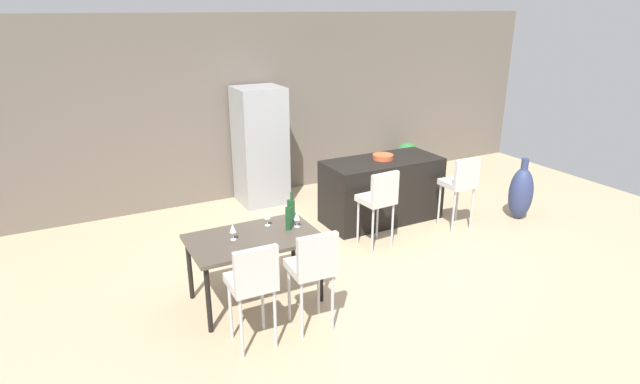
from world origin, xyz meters
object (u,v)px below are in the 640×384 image
Objects in this scene: wine_bottle_end at (292,209)px; floor_vase at (521,193)px; wine_bottle_left at (288,218)px; kitchen_island at (381,190)px; wine_glass_middle at (267,215)px; potted_plant at (407,156)px; dining_chair_near at (253,280)px; fruit_bowl at (383,157)px; bar_chair_left at (379,197)px; dining_table at (254,243)px; wine_glass_far at (297,216)px; wine_glass_right at (233,229)px; refrigerator at (260,146)px; bar_chair_middle at (461,181)px; dining_chair_far at (313,265)px.

wine_bottle_end is 0.36× the size of floor_vase.
wine_bottle_end is (0.14, 0.22, -0.01)m from wine_bottle_left.
kitchen_island reaches higher than wine_glass_middle.
floor_vase is at bearing -84.44° from potted_plant.
dining_chair_near is 3.56× the size of fruit_bowl.
bar_chair_left is 1.93m from dining_table.
kitchen_island is at bearing 36.19° from dining_chair_near.
wine_bottle_left is at bearing 47.78° from dining_chair_near.
wine_glass_far is at bearing -147.69° from fruit_bowl.
potted_plant is (4.26, 2.73, -0.49)m from wine_glass_right.
dining_table is at bearing -177.64° from wine_glass_far.
kitchen_island reaches higher than potted_plant.
refrigerator reaches higher than floor_vase.
wine_glass_right is 0.27× the size of potted_plant.
wine_glass_middle is at bearing -177.49° from wine_bottle_end.
potted_plant is at bearing 70.22° from bar_chair_middle.
fruit_bowl is at bearing 134.40° from bar_chair_middle.
wine_bottle_end is at bearing -103.99° from refrigerator.
wine_glass_far is at bearing 44.44° from dining_chair_near.
wine_bottle_end is 0.20m from wine_glass_far.
wine_glass_right is 0.09× the size of refrigerator.
wine_glass_far is (-1.93, -1.21, 0.40)m from kitchen_island.
wine_bottle_left reaches higher than dining_chair_near.
dining_chair_far reaches higher than wine_glass_right.
fruit_bowl is at bearing 28.39° from wine_bottle_end.
wine_bottle_left is 2.87m from refrigerator.
wine_bottle_left is 0.26m from wine_glass_middle.
wine_glass_right is at bearing -155.49° from kitchen_island.
dining_table is 0.45m from wine_bottle_left.
kitchen_island is 2.46m from wine_glass_middle.
kitchen_island is 2.04m from refrigerator.
wine_bottle_left is at bearing -2.60° from wine_glass_right.
dining_chair_near reaches higher than potted_plant.
wine_glass_middle reaches higher than dining_table.
dining_chair_far reaches higher than potted_plant.
wine_bottle_end is at bearing -178.43° from floor_vase.
dining_table is at bearing -7.33° from wine_glass_right.
potted_plant is (2.88, -0.01, -0.54)m from refrigerator.
wine_bottle_left is 0.26m from wine_bottle_end.
bar_chair_middle reaches higher than dining_table.
fruit_bowl reaches higher than floor_vase.
wine_glass_middle is 0.32m from wine_glass_far.
bar_chair_left is at bearing 9.16° from wine_glass_middle.
floor_vase is (2.42, -0.15, -0.30)m from bar_chair_left.
bar_chair_left is at bearing 11.93° from wine_glass_right.
refrigerator is at bearing 129.67° from kitchen_island.
dining_chair_near is at bearing -140.99° from potted_plant.
dining_table is (-3.23, -0.47, -0.03)m from bar_chair_middle.
wine_bottle_end is 1.92× the size of wine_glass_right.
refrigerator is (0.87, 3.53, 0.22)m from dining_chair_far.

